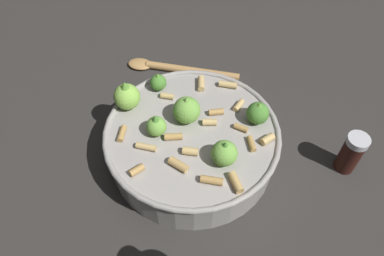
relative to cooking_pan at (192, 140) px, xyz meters
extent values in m
plane|color=#2D2B28|center=(0.00, 0.00, -0.04)|extent=(2.40, 2.40, 0.00)
cylinder|color=#9E9993|center=(0.00, 0.00, -0.01)|extent=(0.28, 0.28, 0.07)
torus|color=#9E9993|center=(0.00, 0.00, 0.03)|extent=(0.29, 0.29, 0.01)
sphere|color=#75B247|center=(0.05, 0.02, 0.04)|extent=(0.03, 0.03, 0.03)
cone|color=#4C8933|center=(0.05, 0.02, 0.06)|extent=(0.02, 0.02, 0.02)
sphere|color=#75B247|center=(0.02, -0.02, 0.05)|extent=(0.05, 0.05, 0.05)
cone|color=#75B247|center=(0.02, -0.02, 0.07)|extent=(0.02, 0.02, 0.02)
sphere|color=#4C8933|center=(0.09, -0.07, 0.04)|extent=(0.03, 0.03, 0.03)
cone|color=#609E38|center=(0.09, -0.07, 0.05)|extent=(0.01, 0.01, 0.01)
sphere|color=#4C8933|center=(-0.09, -0.06, 0.04)|extent=(0.04, 0.04, 0.04)
cone|color=#609E38|center=(-0.09, -0.06, 0.06)|extent=(0.02, 0.02, 0.01)
sphere|color=#75B247|center=(-0.07, 0.04, 0.05)|extent=(0.04, 0.04, 0.04)
cone|color=#4C8933|center=(-0.07, 0.04, 0.07)|extent=(0.02, 0.02, 0.02)
sphere|color=#8CC64C|center=(0.12, -0.01, 0.05)|extent=(0.05, 0.05, 0.05)
cone|color=#609E38|center=(0.12, -0.01, 0.07)|extent=(0.02, 0.02, 0.02)
cylinder|color=tan|center=(-0.03, -0.05, 0.03)|extent=(0.03, 0.02, 0.01)
cylinder|color=tan|center=(-0.10, 0.07, 0.03)|extent=(0.03, 0.03, 0.01)
cylinder|color=tan|center=(-0.10, -0.01, 0.03)|extent=(0.02, 0.03, 0.01)
cylinder|color=tan|center=(0.02, -0.10, 0.03)|extent=(0.02, 0.03, 0.01)
cylinder|color=tan|center=(-0.02, -0.02, 0.03)|extent=(0.03, 0.02, 0.01)
cylinder|color=tan|center=(-0.02, -0.12, 0.03)|extent=(0.03, 0.02, 0.01)
cylinder|color=tan|center=(-0.01, 0.07, 0.03)|extent=(0.03, 0.02, 0.01)
cylinder|color=tan|center=(0.05, 0.06, 0.03)|extent=(0.03, 0.01, 0.01)
cylinder|color=tan|center=(-0.01, 0.04, 0.03)|extent=(0.03, 0.02, 0.01)
cylinder|color=tan|center=(-0.12, -0.02, 0.03)|extent=(0.02, 0.03, 0.01)
cylinder|color=tan|center=(0.02, 0.02, 0.03)|extent=(0.03, 0.02, 0.01)
cylinder|color=tan|center=(0.05, 0.10, 0.03)|extent=(0.02, 0.03, 0.01)
cylinder|color=tan|center=(-0.06, -0.08, 0.03)|extent=(0.02, 0.03, 0.01)
cylinder|color=tan|center=(-0.06, 0.08, 0.03)|extent=(0.03, 0.02, 0.01)
cylinder|color=tan|center=(-0.07, -0.03, 0.03)|extent=(0.02, 0.01, 0.01)
cylinder|color=tan|center=(0.10, 0.05, 0.03)|extent=(0.02, 0.03, 0.01)
cylinder|color=tan|center=(0.07, -0.05, 0.03)|extent=(0.02, 0.01, 0.01)
cylinder|color=#33140F|center=(-0.25, -0.07, -0.01)|extent=(0.03, 0.03, 0.07)
cylinder|color=silver|center=(-0.25, -0.07, 0.03)|extent=(0.04, 0.04, 0.01)
cylinder|color=#B2844C|center=(0.07, -0.19, -0.03)|extent=(0.20, 0.05, 0.02)
ellipsoid|color=#B2844C|center=(0.19, -0.17, -0.03)|extent=(0.06, 0.04, 0.01)
camera|label=1|loc=(-0.14, 0.35, 0.50)|focal=34.43mm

